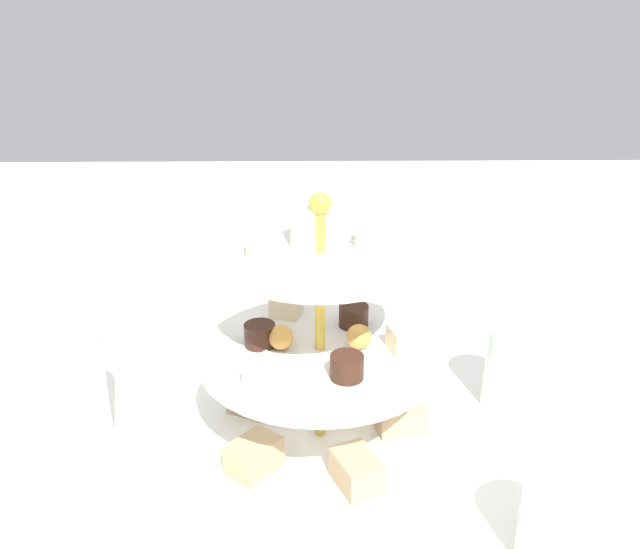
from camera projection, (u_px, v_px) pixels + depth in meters
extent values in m
plane|color=white|center=(320.00, 442.00, 0.69)|extent=(2.40, 2.40, 0.00)
cylinder|color=white|center=(320.00, 438.00, 0.69)|extent=(0.28, 0.28, 0.01)
cylinder|color=white|center=(320.00, 353.00, 0.65)|extent=(0.23, 0.23, 0.01)
cylinder|color=white|center=(320.00, 257.00, 0.61)|extent=(0.18, 0.18, 0.01)
cylinder|color=gold|center=(320.00, 332.00, 0.64)|extent=(0.01, 0.01, 0.25)
sphere|color=gold|center=(320.00, 204.00, 0.59)|extent=(0.02, 0.02, 0.02)
cube|color=tan|center=(336.00, 379.00, 0.75)|extent=(0.05, 0.04, 0.03)
cube|color=tan|center=(253.00, 398.00, 0.72)|extent=(0.05, 0.06, 0.03)
cube|color=tan|center=(254.00, 456.00, 0.63)|extent=(0.06, 0.06, 0.03)
cube|color=tan|center=(356.00, 471.00, 0.61)|extent=(0.06, 0.05, 0.03)
cube|color=tan|center=(400.00, 417.00, 0.68)|extent=(0.04, 0.05, 0.03)
cylinder|color=#E5C660|center=(344.00, 408.00, 0.71)|extent=(0.04, 0.04, 0.01)
cylinder|color=#381E14|center=(260.00, 335.00, 0.65)|extent=(0.03, 0.03, 0.02)
cylinder|color=#381E14|center=(347.00, 367.00, 0.59)|extent=(0.03, 0.03, 0.02)
cylinder|color=#381E14|center=(354.00, 316.00, 0.68)|extent=(0.03, 0.03, 0.02)
cube|color=beige|center=(286.00, 304.00, 0.71)|extent=(0.04, 0.04, 0.02)
cube|color=beige|center=(267.00, 374.00, 0.58)|extent=(0.04, 0.04, 0.02)
cube|color=beige|center=(406.00, 340.00, 0.63)|extent=(0.04, 0.04, 0.02)
sphere|color=gold|center=(281.00, 338.00, 0.64)|extent=(0.02, 0.02, 0.02)
sphere|color=gold|center=(359.00, 336.00, 0.64)|extent=(0.02, 0.02, 0.02)
cylinder|color=beige|center=(373.00, 238.00, 0.61)|extent=(0.03, 0.03, 0.02)
cylinder|color=beige|center=(265.00, 246.00, 0.59)|extent=(0.03, 0.03, 0.02)
cylinder|color=white|center=(310.00, 225.00, 0.61)|extent=(0.04, 0.04, 0.04)
cube|color=silver|center=(353.00, 267.00, 0.57)|extent=(0.09, 0.03, 0.00)
cube|color=silver|center=(348.00, 234.00, 0.64)|extent=(0.09, 0.05, 0.00)
cylinder|color=silver|center=(70.00, 390.00, 0.66)|extent=(0.07, 0.07, 0.13)
cylinder|color=silver|center=(560.00, 524.00, 0.53)|extent=(0.06, 0.06, 0.07)
cube|color=silver|center=(281.00, 314.00, 0.95)|extent=(0.06, 0.17, 0.00)
cylinder|color=silver|center=(512.00, 368.00, 0.73)|extent=(0.06, 0.06, 0.09)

